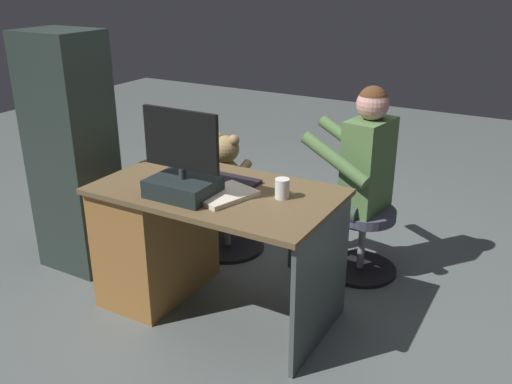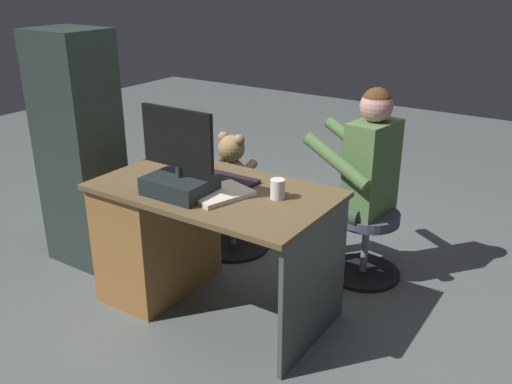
{
  "view_description": "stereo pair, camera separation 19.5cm",
  "coord_description": "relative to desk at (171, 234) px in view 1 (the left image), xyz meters",
  "views": [
    {
      "loc": [
        -1.5,
        2.54,
        1.78
      ],
      "look_at": [
        -0.07,
        0.03,
        0.62
      ],
      "focal_mm": 39.18,
      "sensor_mm": 36.0,
      "label": 1
    },
    {
      "loc": [
        -1.67,
        2.44,
        1.78
      ],
      "look_at": [
        -0.07,
        0.03,
        0.62
      ],
      "focal_mm": 39.18,
      "sensor_mm": 36.0,
      "label": 2
    }
  ],
  "objects": [
    {
      "name": "desk",
      "position": [
        0.0,
        0.0,
        0.0
      ],
      "size": [
        1.26,
        0.72,
        0.72
      ],
      "color": "brown",
      "rests_on": "ground_plane"
    },
    {
      "name": "tv_remote",
      "position": [
        0.0,
        0.01,
        0.34
      ],
      "size": [
        0.08,
        0.16,
        0.02
      ],
      "primitive_type": "cube",
      "rotation": [
        0.0,
        0.0,
        0.28
      ],
      "color": "black",
      "rests_on": "desk"
    },
    {
      "name": "computer_mouse",
      "position": [
        0.03,
        -0.11,
        0.35
      ],
      "size": [
        0.06,
        0.1,
        0.04
      ],
      "primitive_type": "ellipsoid",
      "color": "#2F1E20",
      "rests_on": "desk"
    },
    {
      "name": "keyboard",
      "position": [
        -0.28,
        -0.12,
        0.34
      ],
      "size": [
        0.42,
        0.14,
        0.02
      ],
      "primitive_type": "cube",
      "color": "black",
      "rests_on": "desk"
    },
    {
      "name": "teddy_bear",
      "position": [
        0.04,
        -0.66,
        0.21
      ],
      "size": [
        0.26,
        0.27,
        0.38
      ],
      "color": "#9B7D4F",
      "rests_on": "office_chair_teddy"
    },
    {
      "name": "office_chair_teddy",
      "position": [
        0.04,
        -0.65,
        -0.16
      ],
      "size": [
        0.5,
        0.5,
        0.42
      ],
      "color": "black",
      "rests_on": "ground_plane"
    },
    {
      "name": "ground_plane",
      "position": [
        -0.32,
        -0.32,
        -0.39
      ],
      "size": [
        10.0,
        10.0,
        0.0
      ],
      "primitive_type": "plane",
      "color": "#5A6160"
    },
    {
      "name": "cup",
      "position": [
        -0.67,
        -0.06,
        0.38
      ],
      "size": [
        0.07,
        0.07,
        0.1
      ],
      "primitive_type": "cylinder",
      "color": "white",
      "rests_on": "desk"
    },
    {
      "name": "monitor",
      "position": [
        -0.23,
        0.16,
        0.46
      ],
      "size": [
        0.43,
        0.26,
        0.44
      ],
      "color": "#1E2828",
      "rests_on": "desk"
    },
    {
      "name": "equipment_rack",
      "position": [
        0.74,
        -0.02,
        0.34
      ],
      "size": [
        0.44,
        0.36,
        1.46
      ],
      "primitive_type": "cube",
      "color": "#27332D",
      "rests_on": "ground_plane"
    },
    {
      "name": "visitor_chair",
      "position": [
        -0.86,
        -0.79,
        -0.14
      ],
      "size": [
        0.45,
        0.45,
        0.42
      ],
      "color": "black",
      "rests_on": "ground_plane"
    },
    {
      "name": "notebook_binder",
      "position": [
        -0.41,
        0.07,
        0.35
      ],
      "size": [
        0.3,
        0.35,
        0.02
      ],
      "primitive_type": "cube",
      "rotation": [
        0.0,
        0.0,
        -0.29
      ],
      "color": "beige",
      "rests_on": "desk"
    },
    {
      "name": "person",
      "position": [
        -0.78,
        -0.78,
        0.29
      ],
      "size": [
        0.58,
        0.54,
        1.17
      ],
      "color": "#527441",
      "rests_on": "ground_plane"
    }
  ]
}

